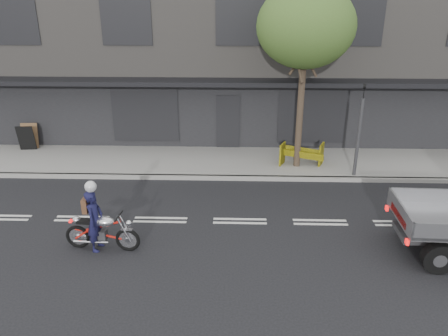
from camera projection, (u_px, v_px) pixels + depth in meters
ground at (240, 221)px, 13.10m from camera, size 80.00×80.00×0.00m
sidewalk at (240, 162)px, 17.43m from camera, size 32.00×3.20×0.15m
kerb at (240, 178)px, 15.94m from camera, size 32.00×0.20×0.15m
building_main at (240, 42)px, 22.06m from camera, size 26.00×10.00×8.00m
street_tree at (306, 27)px, 14.94m from camera, size 3.40×3.40×6.74m
traffic_light_pole at (359, 136)px, 15.46m from camera, size 0.12×0.12×3.50m
motorcycle at (102, 231)px, 11.51m from camera, size 2.05×0.59×1.05m
rider at (95, 221)px, 11.40m from camera, size 0.46×0.65×1.69m
construction_barrier at (303, 156)px, 16.59m from camera, size 1.73×1.25×0.90m
sandwich_board at (26, 138)px, 18.28m from camera, size 0.72×0.52×1.08m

